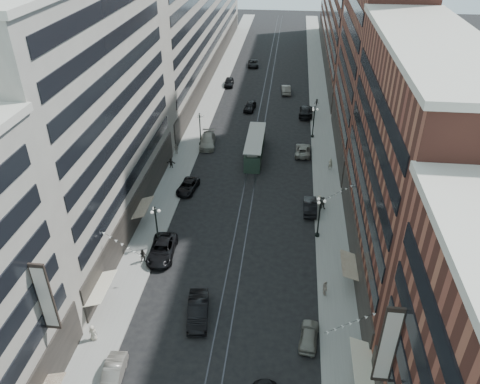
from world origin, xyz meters
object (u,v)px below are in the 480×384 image
at_px(pedestrian_2, 143,256).
at_px(lamppost_se_mid, 314,121).
at_px(car_1, 113,374).
at_px(lamppost_sw_mid, 200,128).
at_px(pedestrian_9, 317,103).
at_px(lamppost_se_far, 319,216).
at_px(car_5, 198,310).
at_px(streetcar, 255,147).
at_px(car_4, 309,336).
at_px(car_7, 188,187).
at_px(car_12, 306,111).
at_px(car_9, 229,82).
at_px(pedestrian_7, 323,203).
at_px(pedestrian_5, 171,163).
at_px(lamppost_sw_far, 157,226).
at_px(pedestrian_1, 93,333).
at_px(car_13, 250,106).
at_px(car_extra_0, 253,63).
at_px(car_8, 208,141).
at_px(pedestrian_4, 325,288).
at_px(pedestrian_extra_0, 319,201).
at_px(car_14, 286,89).
at_px(car_10, 310,206).
at_px(car_11, 303,150).
at_px(pedestrian_8, 330,164).
at_px(car_2, 162,250).

bearing_deg(pedestrian_2, lamppost_se_mid, 53.16).
bearing_deg(car_1, pedestrian_2, 92.58).
xyz_separation_m(lamppost_sw_mid, pedestrian_9, (19.48, 19.21, -2.19)).
relative_size(lamppost_se_far, car_5, 1.02).
relative_size(streetcar, car_4, 2.89).
relative_size(car_7, car_12, 0.79).
bearing_deg(car_4, pedestrian_2, -20.17).
xyz_separation_m(car_9, pedestrian_7, (18.45, -46.53, 0.17)).
bearing_deg(car_7, pedestrian_5, 129.88).
relative_size(lamppost_sw_far, pedestrian_9, 3.67).
relative_size(lamppost_se_mid, pedestrian_1, 3.31).
bearing_deg(car_4, car_5, -3.13).
relative_size(car_9, car_13, 1.02).
relative_size(car_4, car_extra_0, 0.77).
xyz_separation_m(streetcar, car_12, (8.18, 17.43, -0.61)).
bearing_deg(car_8, lamppost_sw_mid, 176.03).
bearing_deg(pedestrian_4, car_4, 145.69).
distance_m(streetcar, car_12, 19.26).
relative_size(car_8, pedestrian_extra_0, 3.80).
xyz_separation_m(car_13, car_14, (6.66, 10.14, 0.03)).
height_order(pedestrian_2, pedestrian_4, pedestrian_4).
xyz_separation_m(lamppost_se_mid, car_10, (-0.80, -22.51, -2.31)).
relative_size(pedestrian_2, car_11, 0.33).
bearing_deg(lamppost_sw_far, car_8, 87.53).
bearing_deg(pedestrian_8, streetcar, -22.22).
bearing_deg(pedestrian_1, pedestrian_8, -122.67).
relative_size(streetcar, car_14, 2.33).
xyz_separation_m(lamppost_sw_far, lamppost_sw_mid, (0.00, 27.00, 0.00)).
bearing_deg(car_extra_0, lamppost_sw_mid, -101.24).
bearing_deg(streetcar, car_8, 160.65).
bearing_deg(pedestrian_8, car_11, -56.03).
height_order(car_4, car_9, car_9).
relative_size(lamppost_sw_far, car_1, 1.26).
relative_size(car_4, car_5, 0.75).
relative_size(pedestrian_7, pedestrian_extra_0, 1.06).
distance_m(streetcar, pedestrian_2, 29.00).
relative_size(pedestrian_5, pedestrian_9, 1.03).
xyz_separation_m(car_5, pedestrian_7, (12.67, 20.32, 0.10)).
relative_size(car_12, pedestrian_9, 4.10).
relative_size(pedestrian_5, car_extra_0, 0.29).
height_order(car_5, pedestrian_8, pedestrian_8).
height_order(lamppost_sw_mid, car_2, lamppost_sw_mid).
relative_size(pedestrian_8, pedestrian_extra_0, 1.17).
height_order(pedestrian_1, car_11, pedestrian_1).
distance_m(pedestrian_2, car_7, 15.74).
relative_size(car_2, pedestrian_2, 3.58).
height_order(streetcar, pedestrian_8, streetcar).
relative_size(car_8, pedestrian_5, 3.90).
relative_size(car_13, car_14, 0.94).
bearing_deg(car_2, lamppost_se_far, 14.17).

